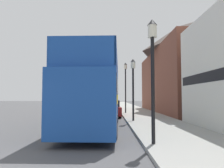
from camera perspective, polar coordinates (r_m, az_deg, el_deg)
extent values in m
plane|color=#4C4C4F|center=(25.51, -9.18, -7.36)|extent=(144.00, 144.00, 0.00)
cube|color=#999993|center=(22.44, 7.36, -7.75)|extent=(3.81, 108.00, 0.14)
cube|color=brown|center=(26.12, 17.21, 0.61)|extent=(6.00, 17.70, 7.08)
pyramid|color=#473D38|center=(26.92, 17.02, 11.25)|extent=(6.00, 17.70, 2.89)
cube|color=#19479E|center=(12.28, -4.39, -4.51)|extent=(2.92, 10.06, 2.51)
cube|color=yellow|center=(11.78, -4.65, -3.94)|extent=(2.74, 5.58, 0.45)
cube|color=black|center=(12.29, -4.37, -0.98)|extent=(2.91, 9.27, 0.70)
cube|color=#19479E|center=(12.32, -4.36, 1.57)|extent=(2.88, 9.26, 0.10)
cube|color=#19479E|center=(12.58, -9.84, 4.19)|extent=(0.47, 9.16, 1.07)
cube|color=#19479E|center=(12.32, 1.26, 4.30)|extent=(0.47, 9.16, 1.07)
cube|color=#19479E|center=(7.95, -7.96, 8.62)|extent=(2.49, 0.18, 1.07)
cube|color=#19479E|center=(16.23, -2.85, 2.44)|extent=(2.54, 1.50, 1.07)
cylinder|color=black|center=(15.54, -7.28, -8.05)|extent=(0.32, 1.04, 1.03)
cylinder|color=black|center=(15.34, 1.07, -8.13)|extent=(0.32, 1.04, 1.03)
cylinder|color=black|center=(9.72, -13.02, -10.79)|extent=(0.32, 1.04, 1.03)
cylinder|color=black|center=(9.40, 0.53, -11.13)|extent=(0.32, 1.04, 1.03)
cube|color=maroon|center=(19.88, -0.53, -6.96)|extent=(1.94, 4.25, 0.73)
cube|color=black|center=(19.73, -0.52, -5.10)|extent=(1.65, 2.06, 0.57)
cylinder|color=black|center=(21.18, -2.90, -7.31)|extent=(0.22, 0.67, 0.67)
cylinder|color=black|center=(21.23, 1.59, -7.31)|extent=(0.22, 0.67, 0.67)
cylinder|color=black|center=(18.59, -2.96, -7.86)|extent=(0.22, 0.67, 0.67)
cylinder|color=black|center=(18.65, 2.17, -7.85)|extent=(0.22, 0.67, 0.67)
cylinder|color=black|center=(7.88, 10.63, -1.51)|extent=(0.13, 0.13, 3.78)
cylinder|color=silver|center=(8.23, 10.47, 13.38)|extent=(0.32, 0.32, 0.45)
cone|color=black|center=(8.33, 10.44, 15.58)|extent=(0.35, 0.35, 0.22)
cylinder|color=black|center=(15.32, 5.55, -2.69)|extent=(0.13, 0.13, 3.65)
cylinder|color=silver|center=(15.48, 5.50, 4.93)|extent=(0.32, 0.32, 0.45)
cone|color=black|center=(15.53, 5.50, 6.15)|extent=(0.35, 0.35, 0.22)
cylinder|color=black|center=(22.80, 3.56, -1.77)|extent=(0.13, 0.13, 4.57)
cylinder|color=silver|center=(23.00, 3.54, 4.50)|extent=(0.32, 0.32, 0.45)
cone|color=black|center=(23.05, 3.53, 5.32)|extent=(0.35, 0.35, 0.22)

